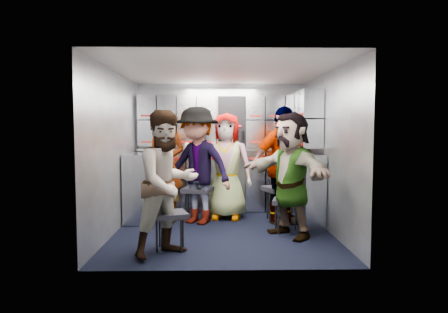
{
  "coord_description": "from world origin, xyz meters",
  "views": [
    {
      "loc": [
        -0.09,
        -5.23,
        1.35
      ],
      "look_at": [
        0.03,
        0.35,
        0.96
      ],
      "focal_mm": 32.0,
      "sensor_mm": 36.0,
      "label": 1
    }
  ],
  "objects_px": {
    "jump_seat_mid_left": "(198,191)",
    "jump_seat_center": "(226,189)",
    "attendant_arc_e": "(291,174)",
    "jump_seat_near_left": "(170,217)",
    "jump_seat_near_right": "(288,203)",
    "attendant_arc_b": "(197,165)",
    "attendant_arc_d": "(282,165)",
    "jump_seat_mid_right": "(280,191)",
    "attendant_arc_a": "(168,183)",
    "attendant_arc_c": "(226,166)",
    "attendant_standing": "(165,165)"
  },
  "relations": [
    {
      "from": "attendant_arc_e",
      "to": "jump_seat_near_right",
      "type": "bearing_deg",
      "value": 146.83
    },
    {
      "from": "attendant_arc_b",
      "to": "attendant_arc_d",
      "type": "relative_size",
      "value": 1.0
    },
    {
      "from": "jump_seat_mid_left",
      "to": "jump_seat_near_right",
      "type": "bearing_deg",
      "value": -30.88
    },
    {
      "from": "jump_seat_near_left",
      "to": "attendant_standing",
      "type": "height_order",
      "value": "attendant_standing"
    },
    {
      "from": "jump_seat_mid_right",
      "to": "attendant_arc_d",
      "type": "xyz_separation_m",
      "value": [
        -0.0,
        -0.18,
        0.39
      ]
    },
    {
      "from": "jump_seat_near_left",
      "to": "jump_seat_center",
      "type": "height_order",
      "value": "jump_seat_center"
    },
    {
      "from": "jump_seat_center",
      "to": "attendant_arc_a",
      "type": "xyz_separation_m",
      "value": [
        -0.67,
        -1.93,
        0.36
      ]
    },
    {
      "from": "attendant_arc_b",
      "to": "attendant_arc_e",
      "type": "distance_m",
      "value": 1.4
    },
    {
      "from": "jump_seat_near_right",
      "to": "attendant_arc_a",
      "type": "distance_m",
      "value": 1.75
    },
    {
      "from": "jump_seat_mid_right",
      "to": "attendant_arc_c",
      "type": "bearing_deg",
      "value": 167.65
    },
    {
      "from": "jump_seat_center",
      "to": "jump_seat_mid_right",
      "type": "bearing_deg",
      "value": -24.27
    },
    {
      "from": "jump_seat_near_left",
      "to": "jump_seat_mid_right",
      "type": "distance_m",
      "value": 2.02
    },
    {
      "from": "jump_seat_center",
      "to": "attendant_standing",
      "type": "distance_m",
      "value": 1.03
    },
    {
      "from": "jump_seat_near_right",
      "to": "attendant_arc_e",
      "type": "distance_m",
      "value": 0.44
    },
    {
      "from": "attendant_arc_e",
      "to": "jump_seat_center",
      "type": "bearing_deg",
      "value": 179.54
    },
    {
      "from": "jump_seat_near_left",
      "to": "attendant_arc_d",
      "type": "xyz_separation_m",
      "value": [
        1.45,
        1.22,
        0.46
      ]
    },
    {
      "from": "jump_seat_center",
      "to": "attendant_arc_d",
      "type": "bearing_deg",
      "value": -34.32
    },
    {
      "from": "jump_seat_near_left",
      "to": "attendant_arc_b",
      "type": "xyz_separation_m",
      "value": [
        0.25,
        1.26,
        0.45
      ]
    },
    {
      "from": "jump_seat_near_left",
      "to": "attendant_arc_a",
      "type": "height_order",
      "value": "attendant_arc_a"
    },
    {
      "from": "attendant_arc_a",
      "to": "attendant_arc_b",
      "type": "distance_m",
      "value": 1.47
    },
    {
      "from": "jump_seat_near_left",
      "to": "jump_seat_mid_left",
      "type": "height_order",
      "value": "jump_seat_mid_left"
    },
    {
      "from": "attendant_arc_b",
      "to": "attendant_arc_e",
      "type": "bearing_deg",
      "value": -1.1
    },
    {
      "from": "jump_seat_near_right",
      "to": "attendant_arc_b",
      "type": "bearing_deg",
      "value": 155.88
    },
    {
      "from": "jump_seat_near_right",
      "to": "attendant_arc_e",
      "type": "xyz_separation_m",
      "value": [
        -0.0,
        -0.18,
        0.4
      ]
    },
    {
      "from": "jump_seat_center",
      "to": "attendant_arc_b",
      "type": "bearing_deg",
      "value": -131.0
    },
    {
      "from": "attendant_arc_e",
      "to": "attendant_arc_c",
      "type": "bearing_deg",
      "value": -176.12
    },
    {
      "from": "jump_seat_mid_left",
      "to": "attendant_arc_a",
      "type": "distance_m",
      "value": 1.68
    },
    {
      "from": "jump_seat_near_left",
      "to": "attendant_arc_d",
      "type": "relative_size",
      "value": 0.27
    },
    {
      "from": "jump_seat_mid_right",
      "to": "jump_seat_mid_left",
      "type": "bearing_deg",
      "value": 178.01
    },
    {
      "from": "jump_seat_mid_right",
      "to": "attendant_standing",
      "type": "bearing_deg",
      "value": 178.07
    },
    {
      "from": "jump_seat_mid_left",
      "to": "jump_seat_mid_right",
      "type": "xyz_separation_m",
      "value": [
        1.2,
        -0.04,
        0.01
      ]
    },
    {
      "from": "attendant_arc_b",
      "to": "jump_seat_near_right",
      "type": "bearing_deg",
      "value": 5.65
    },
    {
      "from": "jump_seat_mid_left",
      "to": "attendant_arc_c",
      "type": "xyz_separation_m",
      "value": [
        0.42,
        0.13,
        0.36
      ]
    },
    {
      "from": "jump_seat_center",
      "to": "jump_seat_mid_right",
      "type": "distance_m",
      "value": 0.85
    },
    {
      "from": "attendant_arc_d",
      "to": "attendant_arc_e",
      "type": "height_order",
      "value": "attendant_arc_d"
    },
    {
      "from": "attendant_standing",
      "to": "attendant_arc_a",
      "type": "bearing_deg",
      "value": -62.58
    },
    {
      "from": "jump_seat_center",
      "to": "attendant_standing",
      "type": "height_order",
      "value": "attendant_standing"
    },
    {
      "from": "jump_seat_mid_left",
      "to": "attendant_arc_b",
      "type": "height_order",
      "value": "attendant_arc_b"
    },
    {
      "from": "jump_seat_center",
      "to": "attendant_arc_e",
      "type": "distance_m",
      "value": 1.48
    },
    {
      "from": "attendant_arc_b",
      "to": "attendant_arc_c",
      "type": "relative_size",
      "value": 1.05
    },
    {
      "from": "jump_seat_near_left",
      "to": "attendant_arc_c",
      "type": "relative_size",
      "value": 0.28
    },
    {
      "from": "attendant_arc_e",
      "to": "jump_seat_near_left",
      "type": "bearing_deg",
      "value": -102.4
    },
    {
      "from": "jump_seat_near_right",
      "to": "attendant_arc_b",
      "type": "distance_m",
      "value": 1.39
    },
    {
      "from": "jump_seat_center",
      "to": "jump_seat_near_right",
      "type": "height_order",
      "value": "jump_seat_center"
    },
    {
      "from": "jump_seat_mid_left",
      "to": "jump_seat_center",
      "type": "height_order",
      "value": "jump_seat_mid_left"
    },
    {
      "from": "attendant_arc_a",
      "to": "jump_seat_mid_left",
      "type": "bearing_deg",
      "value": 40.54
    },
    {
      "from": "jump_seat_mid_left",
      "to": "jump_seat_mid_right",
      "type": "relative_size",
      "value": 0.92
    },
    {
      "from": "jump_seat_mid_left",
      "to": "attendant_arc_b",
      "type": "bearing_deg",
      "value": -90.0
    },
    {
      "from": "jump_seat_near_left",
      "to": "attendant_arc_a",
      "type": "relative_size",
      "value": 0.29
    },
    {
      "from": "jump_seat_mid_left",
      "to": "attendant_arc_e",
      "type": "relative_size",
      "value": 0.31
    }
  ]
}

